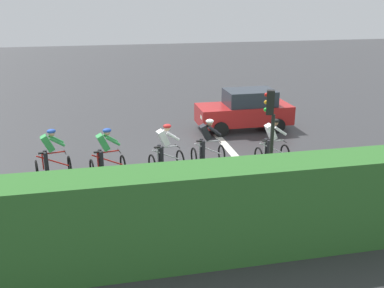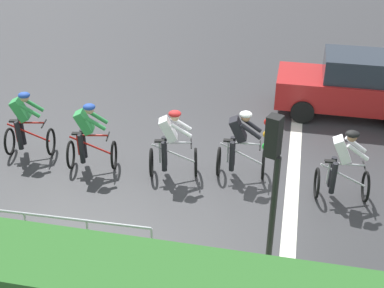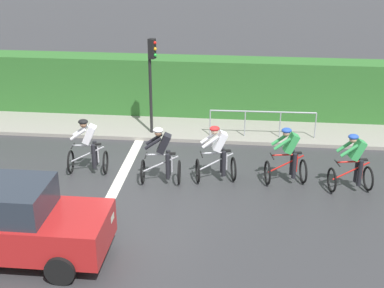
% 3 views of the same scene
% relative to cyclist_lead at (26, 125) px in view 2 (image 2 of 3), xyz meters
% --- Properties ---
extents(ground_plane, '(80.00, 80.00, 0.00)m').
position_rel_cyclist_lead_xyz_m(ground_plane, '(-0.08, -5.52, -0.80)').
color(ground_plane, '#333335').
extents(road_marking_stop_line, '(7.00, 0.30, 0.01)m').
position_rel_cyclist_lead_xyz_m(road_marking_stop_line, '(-0.08, -6.44, -0.79)').
color(road_marking_stop_line, silver).
rests_on(road_marking_stop_line, ground).
extents(cyclist_lead, '(0.87, 1.19, 1.66)m').
position_rel_cyclist_lead_xyz_m(cyclist_lead, '(0.00, 0.00, 0.00)').
color(cyclist_lead, black).
rests_on(cyclist_lead, ground).
extents(cyclist_second, '(0.87, 1.19, 1.66)m').
position_rel_cyclist_lead_xyz_m(cyclist_second, '(-0.28, -1.73, 0.00)').
color(cyclist_second, black).
rests_on(cyclist_second, ground).
extents(cyclist_mid, '(0.90, 1.20, 1.66)m').
position_rel_cyclist_lead_xyz_m(cyclist_mid, '(-0.22, -3.68, 0.00)').
color(cyclist_mid, black).
rests_on(cyclist_mid, ground).
extents(cyclist_fourth, '(0.75, 1.12, 1.66)m').
position_rel_cyclist_lead_xyz_m(cyclist_fourth, '(0.08, -5.19, 0.00)').
color(cyclist_fourth, black).
rests_on(cyclist_fourth, ground).
extents(cyclist_trailing, '(0.76, 1.13, 1.66)m').
position_rel_cyclist_lead_xyz_m(cyclist_trailing, '(-0.35, -7.41, 0.00)').
color(cyclist_trailing, black).
rests_on(cyclist_trailing, ground).
extents(car_red, '(1.89, 4.10, 1.76)m').
position_rel_cyclist_lead_xyz_m(car_red, '(3.95, -7.89, 0.08)').
color(car_red, '#B21E1E').
rests_on(car_red, ground).
extents(traffic_light_near_crossing, '(0.26, 0.30, 3.34)m').
position_rel_cyclist_lead_xyz_m(traffic_light_near_crossing, '(-3.39, -6.05, 1.43)').
color(traffic_light_near_crossing, black).
rests_on(traffic_light_near_crossing, ground).
extents(pedestrian_railing_kerbside, '(0.15, 3.52, 1.03)m').
position_rel_cyclist_lead_xyz_m(pedestrian_railing_kerbside, '(-3.41, -2.37, -0.01)').
color(pedestrian_railing_kerbside, '#999EA3').
rests_on(pedestrian_railing_kerbside, ground).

